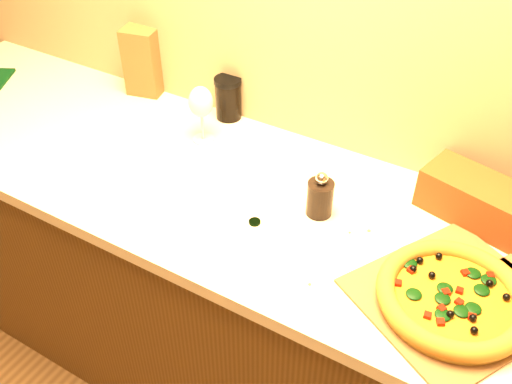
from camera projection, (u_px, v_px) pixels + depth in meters
name	position (u px, v px, depth m)	size (l,w,h in m)	color
cabinet	(268.00, 313.00, 1.83)	(2.80, 0.65, 0.86)	#4C2F10
countertop	(270.00, 207.00, 1.54)	(2.84, 0.68, 0.04)	beige
pizza_peel	(458.00, 296.00, 1.27)	(0.50, 0.56, 0.01)	brown
pizza	(453.00, 297.00, 1.23)	(0.33, 0.33, 0.05)	#B3802C
bottle_cap	(255.00, 222.00, 1.46)	(0.03, 0.03, 0.01)	black
pepper_grinder	(320.00, 197.00, 1.46)	(0.07, 0.07, 0.13)	black
bread_bag	(502.00, 212.00, 1.41)	(0.41, 0.13, 0.11)	brown
wine_glass	(201.00, 103.00, 1.67)	(0.07, 0.07, 0.18)	silver
paper_bag	(143.00, 61.00, 1.91)	(0.11, 0.09, 0.23)	brown
dark_jar	(228.00, 98.00, 1.81)	(0.09, 0.09, 0.14)	black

